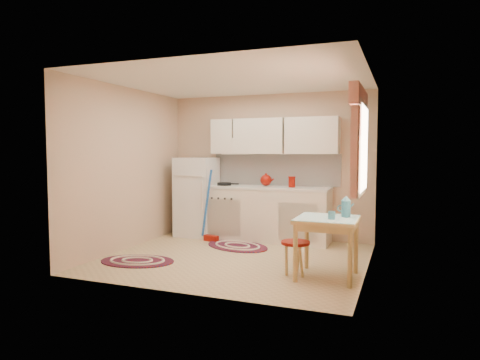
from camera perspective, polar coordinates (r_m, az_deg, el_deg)
name	(u,v)px	position (r m, az deg, el deg)	size (l,w,h in m)	color
room_shell	(251,146)	(6.15, 1.52, 4.59)	(3.64, 3.60, 2.52)	tan
fridge	(197,197)	(7.68, -5.80, -2.24)	(0.65, 0.60, 1.40)	white
broom	(211,206)	(7.19, -3.88, -3.46)	(0.28, 0.12, 1.20)	blue
base_cabinets	(263,215)	(7.29, 3.06, -4.62)	(2.25, 0.60, 0.88)	beige
countertop	(263,188)	(7.24, 3.07, -1.02)	(2.27, 0.62, 0.04)	silver
frying_pan	(224,184)	(7.43, -2.12, -0.53)	(0.24, 0.24, 0.05)	black
red_kettle	(266,180)	(7.21, 3.48, -0.03)	(0.21, 0.19, 0.21)	maroon
red_canister	(292,182)	(7.09, 6.92, -0.33)	(0.11, 0.11, 0.16)	maroon
table	(327,248)	(5.30, 11.48, -8.86)	(0.72, 0.72, 0.72)	tan
stool	(295,258)	(5.37, 7.39, -10.29)	(0.35, 0.35, 0.42)	maroon
coffee_pot	(346,206)	(5.30, 13.94, -3.44)	(0.14, 0.12, 0.27)	#29647D
mug	(332,216)	(5.12, 12.12, -4.66)	(0.08, 0.08, 0.10)	#29647D
rug_center	(237,246)	(6.88, -0.37, -8.79)	(1.09, 0.73, 0.02)	maroon
rug_left	(137,261)	(6.15, -13.53, -10.47)	(1.03, 0.69, 0.02)	maroon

